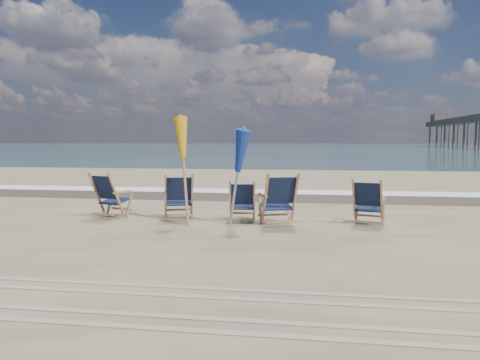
{
  "coord_description": "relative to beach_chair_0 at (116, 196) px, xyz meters",
  "views": [
    {
      "loc": [
        1.48,
        -7.39,
        1.73
      ],
      "look_at": [
        0.0,
        2.2,
        0.9
      ],
      "focal_mm": 35.0,
      "sensor_mm": 36.0,
      "label": 1
    }
  ],
  "objects": [
    {
      "name": "beach_chair_0",
      "position": [
        0.0,
        0.0,
        0.0
      ],
      "size": [
        0.88,
        0.93,
        1.04
      ],
      "primitive_type": null,
      "rotation": [
        0.0,
        0.0,
        2.79
      ],
      "color": "#121A34",
      "rests_on": "ground"
    },
    {
      "name": "wet_sand_strip",
      "position": [
        2.74,
        4.59,
        -0.52
      ],
      "size": [
        200.0,
        2.6,
        0.0
      ],
      "primitive_type": "cube",
      "color": "#42362A",
      "rests_on": "ground"
    },
    {
      "name": "beach_chair_3",
      "position": [
        3.89,
        -0.21,
        0.03
      ],
      "size": [
        0.93,
        0.98,
        1.1
      ],
      "primitive_type": null,
      "rotation": [
        0.0,
        0.0,
        3.49
      ],
      "color": "#121A34",
      "rests_on": "ground"
    },
    {
      "name": "beach_chair_1",
      "position": [
        1.64,
        0.26,
        -0.01
      ],
      "size": [
        0.86,
        0.91,
        1.02
      ],
      "primitive_type": null,
      "rotation": [
        0.0,
        0.0,
        3.47
      ],
      "color": "#121A34",
      "rests_on": "ground"
    },
    {
      "name": "beach_chair_4",
      "position": [
        5.6,
        -0.05,
        -0.03
      ],
      "size": [
        0.78,
        0.84,
        0.97
      ],
      "primitive_type": null,
      "rotation": [
        0.0,
        0.0,
        2.88
      ],
      "color": "#121A34",
      "rests_on": "ground"
    },
    {
      "name": "umbrella_yellow",
      "position": [
        1.65,
        -0.36,
        1.17
      ],
      "size": [
        0.3,
        0.3,
        2.22
      ],
      "color": "#A9724B",
      "rests_on": "ground"
    },
    {
      "name": "tire_tracks",
      "position": [
        2.74,
        -5.01,
        -0.51
      ],
      "size": [
        80.0,
        1.3,
        0.01
      ],
      "primitive_type": null,
      "color": "gray",
      "rests_on": "ground"
    },
    {
      "name": "ocean",
      "position": [
        2.74,
        125.79,
        -0.52
      ],
      "size": [
        400.0,
        400.0,
        0.0
      ],
      "primitive_type": "plane",
      "color": "#355158",
      "rests_on": "ground"
    },
    {
      "name": "beach_chair_2",
      "position": [
        3.03,
        0.1,
        -0.07
      ],
      "size": [
        0.66,
        0.72,
        0.89
      ],
      "primitive_type": null,
      "rotation": [
        0.0,
        0.0,
        3.28
      ],
      "color": "#121A34",
      "rests_on": "ground"
    },
    {
      "name": "surf_foam",
      "position": [
        2.74,
        6.09,
        -0.52
      ],
      "size": [
        200.0,
        1.4,
        0.01
      ],
      "primitive_type": "cube",
      "color": "silver",
      "rests_on": "ground"
    },
    {
      "name": "umbrella_blue",
      "position": [
        2.71,
        -0.31,
        0.92
      ],
      "size": [
        0.3,
        0.3,
        1.95
      ],
      "color": "#A5A5AD",
      "rests_on": "ground"
    }
  ]
}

